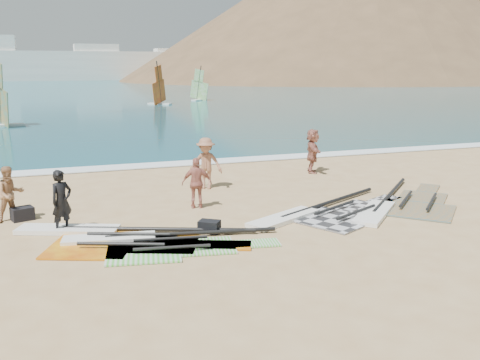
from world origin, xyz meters
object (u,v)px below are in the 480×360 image
object	(u,v)px
beachgoer_mid	(206,163)
beachgoer_back	(197,183)
rig_red	(110,237)
beachgoer_right	(313,151)
rig_grey	(323,214)
rig_orange	(400,205)
beachgoer_left	(10,194)
gear_bag_near	(22,214)
person_wetsuit	(62,201)
rig_green	(152,243)
gear_bag_far	(209,227)

from	to	relation	value
beachgoer_mid	beachgoer_back	xyz separation A→B (m)	(-0.98, -2.40, -0.13)
rig_red	beachgoer_mid	distance (m)	5.98
rig_red	beachgoer_right	bearing A→B (deg)	55.97
rig_grey	rig_orange	size ratio (longest dim) A/B	1.07
rig_grey	beachgoer_back	bearing A→B (deg)	120.50
beachgoer_left	beachgoer_mid	bearing A→B (deg)	-1.32
gear_bag_near	person_wetsuit	xyz separation A→B (m)	(1.03, -1.53, 0.63)
rig_orange	rig_red	world-z (taller)	same
rig_green	rig_orange	bearing A→B (deg)	16.90
gear_bag_near	person_wetsuit	world-z (taller)	person_wetsuit
gear_bag_near	gear_bag_far	size ratio (longest dim) A/B	1.09
gear_bag_far	beachgoer_back	world-z (taller)	beachgoer_back
rig_orange	beachgoer_mid	bearing A→B (deg)	93.56
rig_green	beachgoer_mid	size ratio (longest dim) A/B	2.93
rig_red	beachgoer_mid	xyz separation A→B (m)	(3.81, 4.53, 0.84)
gear_bag_near	person_wetsuit	bearing A→B (deg)	-55.90
gear_bag_far	rig_orange	bearing A→B (deg)	4.23
gear_bag_near	gear_bag_far	distance (m)	5.39
beachgoer_right	rig_orange	bearing A→B (deg)	-156.62
rig_orange	beachgoer_back	bearing A→B (deg)	116.86
rig_green	rig_orange	xyz separation A→B (m)	(7.76, 0.93, 0.00)
rig_grey	beachgoer_left	bearing A→B (deg)	136.89
rig_orange	rig_grey	bearing A→B (deg)	136.35
rig_green	beachgoer_right	distance (m)	10.21
gear_bag_far	rig_grey	bearing A→B (deg)	6.97
beachgoer_back	beachgoer_right	world-z (taller)	beachgoer_right
person_wetsuit	beachgoer_back	distance (m)	4.05
beachgoer_back	gear_bag_far	bearing A→B (deg)	96.04
person_wetsuit	beachgoer_left	size ratio (longest dim) A/B	1.06
rig_orange	person_wetsuit	distance (m)	9.79
rig_grey	beachgoer_left	size ratio (longest dim) A/B	3.83
rig_orange	beachgoer_right	world-z (taller)	beachgoer_right
gear_bag_far	beachgoer_left	world-z (taller)	beachgoer_left
gear_bag_far	person_wetsuit	xyz separation A→B (m)	(-3.54, 1.32, 0.66)
beachgoer_mid	rig_green	bearing A→B (deg)	-88.98
rig_grey	beachgoer_right	distance (m)	6.35
rig_green	person_wetsuit	xyz separation A→B (m)	(-1.97, 1.80, 0.77)
beachgoer_right	rig_green	bearing A→B (deg)	153.67
gear_bag_near	person_wetsuit	distance (m)	1.95
rig_red	beachgoer_mid	bearing A→B (deg)	71.84
gear_bag_near	beachgoer_back	xyz separation A→B (m)	(4.92, -0.39, 0.59)
beachgoer_right	beachgoer_left	bearing A→B (deg)	129.72
gear_bag_near	beachgoer_mid	xyz separation A→B (m)	(5.91, 2.01, 0.71)
gear_bag_near	rig_green	bearing A→B (deg)	-47.94
person_wetsuit	rig_grey	bearing A→B (deg)	-40.71
beachgoer_mid	beachgoer_back	world-z (taller)	beachgoer_mid
beachgoer_left	beachgoer_mid	xyz separation A→B (m)	(6.18, 2.01, 0.13)
rig_orange	beachgoer_left	size ratio (longest dim) A/B	3.58
rig_orange	beachgoer_mid	size ratio (longest dim) A/B	3.08
rig_green	gear_bag_near	bearing A→B (deg)	142.10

